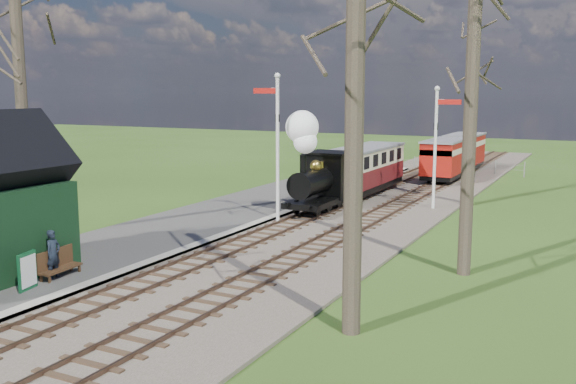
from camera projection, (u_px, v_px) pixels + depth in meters
name	position (u px, v px, depth m)	size (l,w,h in m)	color
distant_hills	(499.00, 289.00, 70.95)	(114.40, 48.00, 22.02)	#385B23
ballast_bed	(372.00, 204.00, 31.16)	(8.00, 60.00, 0.10)	brown
track_near	(347.00, 201.00, 31.73)	(1.60, 60.00, 0.15)	brown
track_far	(398.00, 205.00, 30.57)	(1.60, 60.00, 0.15)	brown
platform	(195.00, 224.00, 26.26)	(5.00, 44.00, 0.20)	#474442
coping_strip	(243.00, 229.00, 25.23)	(0.40, 44.00, 0.21)	#B2AD9E
semaphore_near	(276.00, 137.00, 26.24)	(1.22, 0.24, 6.22)	silver
semaphore_far	(437.00, 138.00, 29.26)	(1.22, 0.24, 5.72)	silver
bare_trees	(246.00, 100.00, 19.86)	(15.51, 22.39, 12.00)	#382D23
fence_line	(427.00, 164.00, 43.85)	(12.60, 0.08, 1.00)	slate
locomotive	(318.00, 169.00, 28.35)	(1.80, 4.19, 4.49)	black
coach	(365.00, 167.00, 33.77)	(2.10, 7.19, 2.21)	black
red_carriage_a	(445.00, 159.00, 38.53)	(1.98, 4.90, 2.08)	black
red_carriage_b	(464.00, 151.00, 43.37)	(1.98, 4.90, 2.08)	black
sign_board	(27.00, 271.00, 17.21)	(0.23, 0.70, 1.03)	#104C27
bench	(58.00, 264.00, 18.47)	(0.50, 1.44, 0.81)	#412917
person	(53.00, 254.00, 18.29)	(0.51, 0.33, 1.39)	#1B2331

